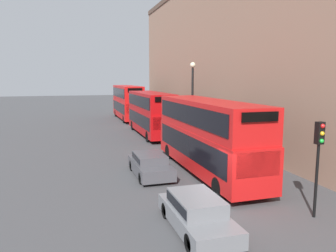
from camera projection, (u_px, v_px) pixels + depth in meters
name	position (u px, v px, depth m)	size (l,w,h in m)	color
ground_plane	(223.00, 210.00, 14.25)	(200.00, 200.00, 0.00)	#424244
bus_leading	(207.00, 133.00, 19.54)	(2.59, 11.27, 4.40)	red
bus_second_in_queue	(151.00, 112.00, 32.78)	(2.59, 10.44, 4.27)	#B20C0F
bus_third_in_queue	(128.00, 101.00, 45.25)	(2.59, 10.79, 4.64)	red
car_dark_sedan	(197.00, 212.00, 12.29)	(1.81, 4.36, 1.33)	slate
car_hatchback	(150.00, 164.00, 19.23)	(1.88, 4.29, 1.29)	#47474C
traffic_light	(319.00, 149.00, 13.11)	(0.30, 0.36, 3.98)	black
street_lamp	(192.00, 96.00, 26.68)	(0.44, 0.44, 6.96)	black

